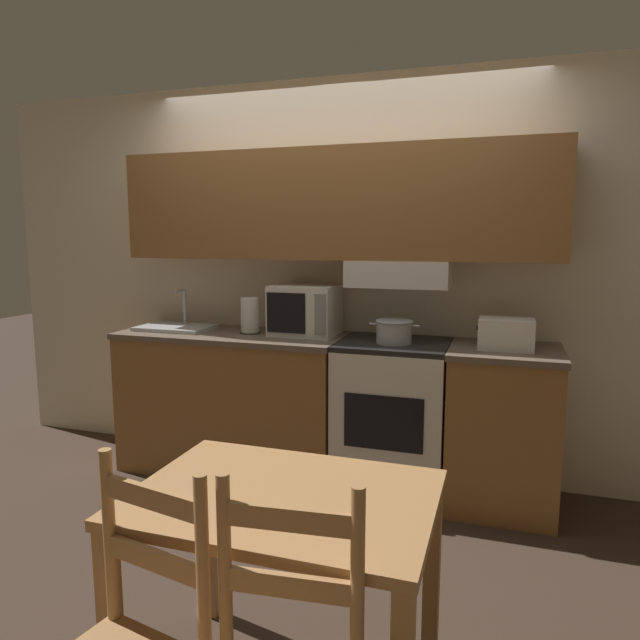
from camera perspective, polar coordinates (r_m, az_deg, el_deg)
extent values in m
plane|color=#3D2D23|center=(4.06, 1.75, -14.10)|extent=(16.00, 16.00, 0.00)
cube|color=silver|center=(3.78, 1.94, 4.18)|extent=(5.14, 0.05, 2.55)
cube|color=#936033|center=(3.60, 1.15, 11.44)|extent=(2.74, 0.32, 0.67)
cube|color=white|center=(3.50, 7.93, 4.63)|extent=(0.61, 0.34, 0.16)
cube|color=#936033|center=(3.88, -8.62, -8.29)|extent=(1.46, 0.58, 0.89)
cube|color=brown|center=(3.77, -8.78, -1.52)|extent=(1.48, 0.60, 0.04)
cube|color=#936033|center=(3.49, 17.75, -10.52)|extent=(0.60, 0.58, 0.89)
cube|color=brown|center=(3.37, 18.11, -3.02)|extent=(0.62, 0.60, 0.04)
cube|color=white|center=(3.55, 7.28, -9.80)|extent=(0.65, 0.57, 0.90)
cube|color=black|center=(3.43, 7.42, -2.42)|extent=(0.65, 0.57, 0.03)
cube|color=black|center=(3.26, 6.33, -10.21)|extent=(0.45, 0.01, 0.31)
cylinder|color=black|center=(3.35, 4.62, -2.45)|extent=(0.09, 0.09, 0.01)
cylinder|color=black|center=(3.30, 9.54, -2.72)|extent=(0.09, 0.09, 0.01)
cylinder|color=black|center=(3.57, 5.48, -1.79)|extent=(0.09, 0.09, 0.01)
cylinder|color=black|center=(3.52, 10.10, -2.03)|extent=(0.09, 0.09, 0.01)
cylinder|color=#B7BABF|center=(3.38, 7.43, -1.17)|extent=(0.21, 0.21, 0.14)
torus|color=#B7BABF|center=(3.37, 7.45, -0.11)|extent=(0.22, 0.22, 0.01)
cylinder|color=#B7BABF|center=(3.39, 5.38, -0.39)|extent=(0.05, 0.01, 0.01)
cylinder|color=#B7BABF|center=(3.35, 9.53, -0.59)|extent=(0.05, 0.01, 0.01)
cube|color=white|center=(3.63, -1.47, 1.02)|extent=(0.40, 0.34, 0.32)
cube|color=black|center=(3.49, -3.43, 0.70)|extent=(0.25, 0.01, 0.25)
cube|color=gray|center=(3.42, -0.03, 0.55)|extent=(0.07, 0.01, 0.25)
cube|color=white|center=(3.34, 18.12, -1.33)|extent=(0.30, 0.21, 0.17)
cube|color=black|center=(3.34, 15.49, -0.77)|extent=(0.01, 0.02, 0.02)
cube|color=black|center=(3.33, 16.39, 0.14)|extent=(0.04, 0.15, 0.01)
cube|color=black|center=(3.32, 17.58, 0.08)|extent=(0.04, 0.15, 0.01)
cube|color=black|center=(3.32, 18.78, 0.03)|extent=(0.04, 0.15, 0.01)
cube|color=black|center=(3.33, 19.97, -0.03)|extent=(0.04, 0.15, 0.01)
cube|color=#B7BABF|center=(3.97, -14.24, -0.73)|extent=(0.49, 0.33, 0.02)
cube|color=#4C4F54|center=(3.96, -14.37, -0.71)|extent=(0.41, 0.25, 0.01)
cylinder|color=#B7BABF|center=(4.06, -13.38, 1.32)|extent=(0.02, 0.02, 0.23)
cylinder|color=#B7BABF|center=(3.99, -13.88, 2.86)|extent=(0.02, 0.12, 0.02)
cylinder|color=black|center=(3.73, -6.99, -1.25)|extent=(0.13, 0.13, 0.01)
cylinder|color=white|center=(3.71, -7.03, 0.50)|extent=(0.12, 0.12, 0.22)
cube|color=#B27F4C|center=(1.93, -3.68, -17.35)|extent=(0.97, 0.69, 0.04)
cube|color=#B27F4C|center=(2.08, -20.16, -27.49)|extent=(0.06, 0.06, 0.70)
cube|color=#B27F4C|center=(2.52, -10.87, -20.36)|extent=(0.06, 0.06, 0.70)
cube|color=#B27F4C|center=(2.28, 11.10, -23.74)|extent=(0.06, 0.06, 0.70)
cylinder|color=#B27F4C|center=(1.84, -20.30, -19.52)|extent=(0.04, 0.04, 0.51)
cylinder|color=#B27F4C|center=(1.62, -11.64, -23.22)|extent=(0.04, 0.04, 0.51)
cube|color=#B27F4C|center=(1.65, -16.52, -16.68)|extent=(0.34, 0.09, 0.06)
cube|color=#B27F4C|center=(1.73, -16.26, -22.04)|extent=(0.34, 0.09, 0.06)
cylinder|color=#B27F4C|center=(1.61, -9.50, -23.26)|extent=(0.04, 0.04, 0.51)
cylinder|color=#B27F4C|center=(1.54, 3.76, -24.95)|extent=(0.04, 0.04, 0.51)
cube|color=#B27F4C|center=(1.49, -3.13, -19.26)|extent=(0.34, 0.05, 0.06)
cube|color=#B27F4C|center=(1.58, -3.07, -25.00)|extent=(0.34, 0.05, 0.06)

